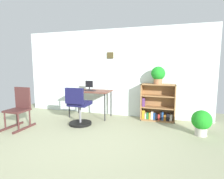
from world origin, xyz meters
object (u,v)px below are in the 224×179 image
rocking_chair (20,107)px  potted_plant_on_shelf (158,74)px  office_chair (79,109)px  desk (90,93)px  keyboard (89,90)px  bookshelf_low (158,105)px  potted_plant_floor (202,121)px  monitor (89,86)px

rocking_chair → potted_plant_on_shelf: bearing=26.7°
office_chair → desk: bearing=93.6°
keyboard → bookshelf_low: size_ratio=0.40×
desk → office_chair: office_chair is taller
desk → potted_plant_floor: size_ratio=2.14×
keyboard → bookshelf_low: 1.79m
monitor → rocking_chair: 1.73m
bookshelf_low → rocking_chair: bearing=-152.4°
monitor → bookshelf_low: 1.84m
monitor → potted_plant_on_shelf: size_ratio=0.59×
desk → rocking_chair: size_ratio=1.21×
potted_plant_floor → bookshelf_low: bearing=138.6°
desk → potted_plant_floor: (2.62, -0.55, -0.37)m
keyboard → potted_plant_floor: size_ratio=0.74×
office_chair → monitor: bearing=96.8°
potted_plant_floor → potted_plant_on_shelf: bearing=140.9°
monitor → potted_plant_on_shelf: (1.77, 0.13, 0.32)m
rocking_chair → potted_plant_floor: (3.74, 0.70, -0.17)m
desk → potted_plant_on_shelf: 1.80m
keyboard → potted_plant_floor: 2.71m
office_chair → potted_plant_floor: (2.57, 0.18, -0.10)m
potted_plant_on_shelf → potted_plant_floor: potted_plant_on_shelf is taller
bookshelf_low → office_chair: bearing=-150.0°
potted_plant_on_shelf → potted_plant_floor: 1.45m
monitor → office_chair: 0.91m
desk → monitor: size_ratio=4.30×
rocking_chair → potted_plant_floor: bearing=10.6°
rocking_chair → bookshelf_low: bearing=27.6°
keyboard → monitor: bearing=106.5°
potted_plant_on_shelf → desk: bearing=-173.9°
keyboard → bookshelf_low: bearing=10.0°
desk → rocking_chair: (-1.13, -1.25, -0.21)m
potted_plant_on_shelf → potted_plant_floor: bearing=-39.1°
rocking_chair → bookshelf_low: (2.85, 1.49, -0.05)m
potted_plant_on_shelf → potted_plant_floor: size_ratio=0.85×
rocking_chair → potted_plant_on_shelf: 3.26m
keyboard → rocking_chair: size_ratio=0.42×
desk → rocking_chair: rocking_chair is taller
rocking_chair → potted_plant_floor: size_ratio=1.77×
bookshelf_low → potted_plant_on_shelf: 0.76m
keyboard → potted_plant_floor: keyboard is taller
office_chair → potted_plant_on_shelf: 2.05m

